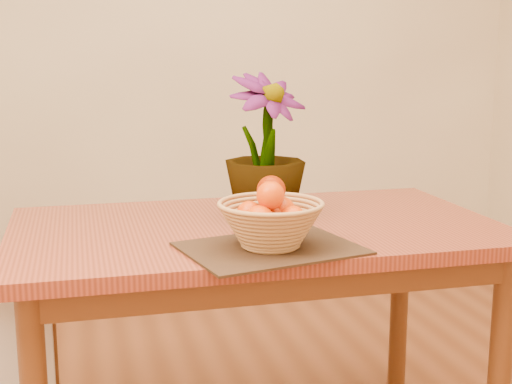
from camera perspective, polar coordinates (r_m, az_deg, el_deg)
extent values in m
cube|color=#FFECC2|center=(3.93, -7.14, 12.67)|extent=(4.00, 0.02, 2.70)
cube|color=maroon|center=(2.07, 0.04, -3.11)|extent=(1.40, 0.80, 0.04)
cube|color=#502B12|center=(2.09, 0.04, -4.70)|extent=(1.28, 0.68, 0.08)
cylinder|color=#502B12|center=(2.16, 18.90, -13.66)|extent=(0.06, 0.06, 0.71)
cylinder|color=#502B12|center=(2.44, -16.43, -10.63)|extent=(0.06, 0.06, 0.71)
cylinder|color=#502B12|center=(2.68, 11.41, -8.39)|extent=(0.06, 0.06, 0.71)
cube|color=#331E12|center=(1.81, 1.18, -4.53)|extent=(0.49, 0.40, 0.01)
cylinder|color=#B48A4B|center=(1.80, 1.18, -4.31)|extent=(0.14, 0.14, 0.01)
sphere|color=#E43F03|center=(1.79, 1.19, -2.07)|extent=(0.06, 0.06, 0.06)
sphere|color=#E43F03|center=(1.84, 2.03, -1.49)|extent=(0.07, 0.07, 0.07)
sphere|color=#E43F03|center=(1.81, -0.53, -1.77)|extent=(0.07, 0.07, 0.07)
sphere|color=#E43F03|center=(1.73, 0.29, -2.27)|extent=(0.07, 0.07, 0.07)
sphere|color=#E43F03|center=(1.76, 2.95, -2.18)|extent=(0.07, 0.07, 0.07)
sphere|color=#E43F03|center=(1.80, 1.22, 0.16)|extent=(0.07, 0.07, 0.07)
sphere|color=#E43F03|center=(1.74, 1.17, -0.27)|extent=(0.07, 0.07, 0.07)
sphere|color=#E43F03|center=(1.80, 1.22, 0.16)|extent=(0.07, 0.07, 0.07)
imported|color=#1D4A15|center=(2.10, 0.73, 3.65)|extent=(0.32, 0.32, 0.43)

